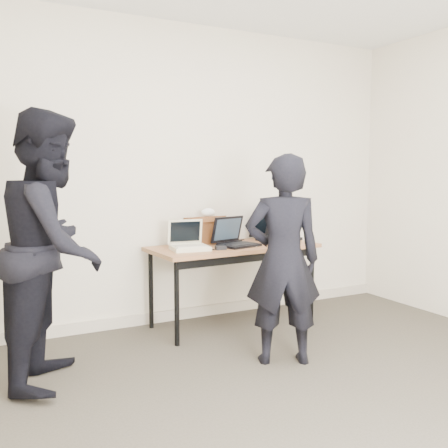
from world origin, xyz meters
TOP-DOWN VIEW (x-y plane):
  - room at (0.00, 0.00)m, footprint 4.60×4.60m
  - desk at (0.35, 1.88)m, footprint 1.54×0.74m
  - laptop_beige at (-0.11, 1.85)m, footprint 0.34×0.33m
  - laptop_center at (0.34, 1.87)m, footprint 0.40×0.39m
  - laptop_right at (0.87, 2.05)m, footprint 0.46×0.44m
  - leather_satchel at (0.17, 2.11)m, footprint 0.38×0.22m
  - tissue at (0.19, 2.11)m, footprint 0.15×0.12m
  - equipment_box at (0.97, 2.07)m, footprint 0.26×0.22m
  - power_brick at (0.12, 1.71)m, footprint 0.09×0.07m
  - cables at (0.38, 1.92)m, footprint 1.13×0.46m
  - person_typist at (0.23, 0.93)m, footprint 0.64×0.54m
  - person_observer at (-1.28, 1.37)m, footprint 0.95×1.05m
  - baseboard at (0.00, 2.23)m, footprint 4.50×0.03m

SIDE VIEW (x-z plane):
  - baseboard at x=0.00m, z-range 0.00..0.10m
  - desk at x=0.35m, z-range 0.30..1.02m
  - cables at x=0.38m, z-range 0.72..0.73m
  - power_brick at x=0.12m, z-range 0.72..0.75m
  - person_typist at x=0.23m, z-range 0.00..1.50m
  - laptop_beige at x=-0.11m, z-range 0.65..0.89m
  - laptop_center at x=0.34m, z-range 0.65..0.91m
  - laptop_right at x=0.87m, z-range 0.64..0.92m
  - equipment_box at x=0.97m, z-range 0.72..0.86m
  - leather_satchel at x=0.17m, z-range 0.72..0.97m
  - person_observer at x=-1.28m, z-range 0.00..1.77m
  - tissue at x=0.19m, z-range 0.97..1.04m
  - room at x=0.00m, z-range -0.05..2.75m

